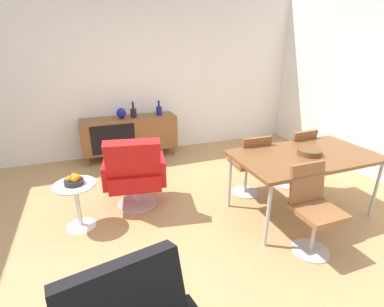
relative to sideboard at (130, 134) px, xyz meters
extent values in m
plane|color=tan|center=(0.11, -2.30, -0.44)|extent=(8.32, 8.32, 0.00)
cube|color=white|center=(0.11, 0.30, 0.96)|extent=(6.80, 0.12, 2.80)
cube|color=brown|center=(0.00, 0.00, 0.00)|extent=(1.60, 0.44, 0.56)
cube|color=black|center=(-0.30, -0.22, 0.00)|extent=(0.70, 0.01, 0.48)
cylinder|color=brown|center=(-0.74, -0.17, -0.36)|extent=(0.03, 0.03, 0.16)
cylinder|color=brown|center=(0.74, -0.17, -0.36)|extent=(0.03, 0.03, 0.16)
cylinder|color=brown|center=(-0.74, 0.17, -0.36)|extent=(0.03, 0.03, 0.16)
cylinder|color=brown|center=(0.74, 0.17, -0.36)|extent=(0.03, 0.03, 0.16)
cylinder|color=black|center=(0.09, 0.00, 0.35)|extent=(0.10, 0.10, 0.14)
cylinder|color=black|center=(0.09, 0.00, 0.48)|extent=(0.04, 0.04, 0.12)
cylinder|color=navy|center=(0.54, 0.00, 0.35)|extent=(0.10, 0.10, 0.15)
cylinder|color=navy|center=(0.54, 0.00, 0.48)|extent=(0.03, 0.03, 0.11)
ellipsoid|color=navy|center=(-0.11, 0.00, 0.37)|extent=(0.15, 0.15, 0.17)
cube|color=brown|center=(1.58, -2.46, 0.28)|extent=(1.60, 0.90, 0.04)
cylinder|color=#B7B7BC|center=(0.86, -2.85, -0.09)|extent=(0.04, 0.04, 0.70)
cylinder|color=#B7B7BC|center=(2.30, -2.85, -0.09)|extent=(0.04, 0.04, 0.70)
cylinder|color=#B7B7BC|center=(0.86, -2.07, -0.09)|extent=(0.04, 0.04, 0.70)
cylinder|color=#B7B7BC|center=(2.30, -2.07, -0.09)|extent=(0.04, 0.04, 0.70)
cylinder|color=brown|center=(1.61, -2.48, 0.33)|extent=(0.26, 0.26, 0.06)
cube|color=brown|center=(1.23, -1.84, 0.01)|extent=(0.41, 0.41, 0.05)
cube|color=brown|center=(1.22, -2.02, 0.23)|extent=(0.38, 0.10, 0.38)
cylinder|color=#B7B7BC|center=(1.23, -1.84, -0.23)|extent=(0.04, 0.04, 0.42)
cylinder|color=#B7B7BC|center=(1.23, -1.84, -0.43)|extent=(0.36, 0.36, 0.01)
cube|color=brown|center=(1.93, -1.84, 0.01)|extent=(0.42, 0.42, 0.05)
cube|color=brown|center=(1.94, -2.02, 0.23)|extent=(0.38, 0.11, 0.38)
cylinder|color=#B7B7BC|center=(1.93, -1.84, -0.23)|extent=(0.04, 0.04, 0.42)
cylinder|color=#B7B7BC|center=(1.93, -1.84, -0.43)|extent=(0.36, 0.36, 0.01)
cube|color=brown|center=(1.23, -3.08, 0.01)|extent=(0.40, 0.40, 0.05)
cube|color=brown|center=(1.23, -2.90, 0.23)|extent=(0.38, 0.09, 0.38)
cylinder|color=#B7B7BC|center=(1.23, -3.08, -0.23)|extent=(0.04, 0.04, 0.42)
cylinder|color=#B7B7BC|center=(1.23, -3.08, -0.43)|extent=(0.36, 0.36, 0.01)
cube|color=red|center=(-0.19, -1.60, -0.06)|extent=(0.69, 0.66, 0.20)
cube|color=red|center=(-0.23, -1.83, 0.25)|extent=(0.64, 0.37, 0.51)
cube|color=red|center=(0.13, -1.66, 0.02)|extent=(0.15, 0.51, 0.28)
cube|color=red|center=(-0.51, -1.54, 0.02)|extent=(0.15, 0.51, 0.28)
cylinder|color=#B7B7BC|center=(-0.19, -1.60, -0.30)|extent=(0.06, 0.06, 0.28)
cylinder|color=#B7B7BC|center=(-0.19, -1.60, -0.43)|extent=(0.48, 0.48, 0.02)
cylinder|color=white|center=(-0.86, -1.85, 0.07)|extent=(0.44, 0.44, 0.02)
cylinder|color=white|center=(-0.86, -1.85, -0.19)|extent=(0.05, 0.05, 0.50)
cone|color=white|center=(-0.86, -1.85, -0.43)|extent=(0.32, 0.32, 0.02)
cylinder|color=#262628|center=(-0.86, -1.85, 0.11)|extent=(0.20, 0.20, 0.05)
sphere|color=orange|center=(-0.82, -1.85, 0.15)|extent=(0.07, 0.07, 0.07)
sphere|color=orange|center=(-0.85, -1.81, 0.15)|extent=(0.07, 0.07, 0.07)
sphere|color=orange|center=(-0.90, -1.86, 0.15)|extent=(0.07, 0.07, 0.07)
sphere|color=orange|center=(-0.85, -1.89, 0.15)|extent=(0.07, 0.07, 0.07)
camera|label=1|loc=(-0.64, -4.75, 1.45)|focal=26.35mm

